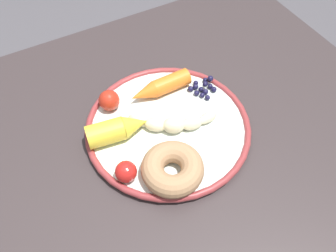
# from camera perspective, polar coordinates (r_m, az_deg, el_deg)

# --- Properties ---
(dining_table) EXTENTS (1.00, 0.79, 0.75)m
(dining_table) POSITION_cam_1_polar(r_m,az_deg,el_deg) (0.70, -2.41, -9.78)
(dining_table) COLOR #352C2D
(dining_table) RESTS_ON ground_plane
(plate) EXTENTS (0.30, 0.30, 0.02)m
(plate) POSITION_cam_1_polar(r_m,az_deg,el_deg) (0.64, -0.00, -0.16)
(plate) COLOR silver
(plate) RESTS_ON dining_table
(banana) EXTENTS (0.15, 0.09, 0.03)m
(banana) POSITION_cam_1_polar(r_m,az_deg,el_deg) (0.63, 0.90, 0.50)
(banana) COLOR beige
(banana) RESTS_ON plate
(carrot_orange) EXTENTS (0.12, 0.03, 0.03)m
(carrot_orange) POSITION_cam_1_polar(r_m,az_deg,el_deg) (0.68, -1.33, 6.34)
(carrot_orange) COLOR orange
(carrot_orange) RESTS_ON plate
(carrot_yellow) EXTENTS (0.11, 0.06, 0.04)m
(carrot_yellow) POSITION_cam_1_polar(r_m,az_deg,el_deg) (0.62, -8.21, -0.57)
(carrot_yellow) COLOR yellow
(carrot_yellow) RESTS_ON plate
(donut) EXTENTS (0.12, 0.12, 0.04)m
(donut) POSITION_cam_1_polar(r_m,az_deg,el_deg) (0.57, 0.73, -6.95)
(donut) COLOR #AA7E57
(donut) RESTS_ON plate
(blueberry_pile) EXTENTS (0.06, 0.05, 0.02)m
(blueberry_pile) POSITION_cam_1_polar(r_m,az_deg,el_deg) (0.70, 5.75, 6.26)
(blueberry_pile) COLOR #191638
(blueberry_pile) RESTS_ON plate
(tomato_near) EXTENTS (0.04, 0.04, 0.04)m
(tomato_near) POSITION_cam_1_polar(r_m,az_deg,el_deg) (0.57, -6.85, -7.39)
(tomato_near) COLOR red
(tomato_near) RESTS_ON plate
(tomato_mid) EXTENTS (0.04, 0.04, 0.04)m
(tomato_mid) POSITION_cam_1_polar(r_m,az_deg,el_deg) (0.66, -9.56, 4.14)
(tomato_mid) COLOR red
(tomato_mid) RESTS_ON plate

